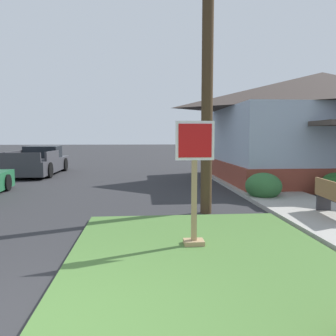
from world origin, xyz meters
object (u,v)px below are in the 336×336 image
(utility_pole, at_px, (208,17))
(pickup_truck_charcoal, at_px, (40,163))
(stop_sign, at_px, (194,187))
(street_bench, at_px, (335,197))
(manhole_cover, at_px, (93,263))

(utility_pole, bearing_deg, pickup_truck_charcoal, 126.15)
(stop_sign, height_order, pickup_truck_charcoal, stop_sign)
(stop_sign, bearing_deg, street_bench, 24.08)
(street_bench, relative_size, utility_pole, 0.17)
(pickup_truck_charcoal, bearing_deg, utility_pole, -53.85)
(pickup_truck_charcoal, bearing_deg, stop_sign, -63.09)
(stop_sign, distance_m, street_bench, 3.99)
(manhole_cover, relative_size, utility_pole, 0.07)
(manhole_cover, xyz_separation_m, street_bench, (5.31, 2.15, 0.58))
(stop_sign, distance_m, pickup_truck_charcoal, 13.95)
(manhole_cover, relative_size, street_bench, 0.44)
(stop_sign, height_order, utility_pole, utility_pole)
(manhole_cover, distance_m, pickup_truck_charcoal, 13.77)
(manhole_cover, distance_m, street_bench, 5.76)
(stop_sign, xyz_separation_m, pickup_truck_charcoal, (-6.31, 12.43, -0.51))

